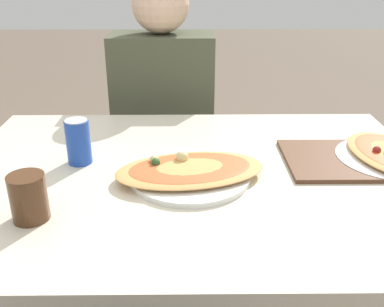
{
  "coord_description": "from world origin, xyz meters",
  "views": [
    {
      "loc": [
        -0.02,
        -1.06,
        1.26
      ],
      "look_at": [
        -0.01,
        -0.01,
        0.78
      ],
      "focal_mm": 42.0,
      "sensor_mm": 36.0,
      "label": 1
    }
  ],
  "objects_px": {
    "person_seated": "(163,102)",
    "pizza_main": "(190,171)",
    "soda_can": "(78,142)",
    "drink_glass": "(29,198)",
    "chair_far_seated": "(165,134)",
    "dining_table": "(194,194)"
  },
  "relations": [
    {
      "from": "person_seated",
      "to": "pizza_main",
      "type": "distance_m",
      "value": 0.72
    },
    {
      "from": "soda_can",
      "to": "drink_glass",
      "type": "bearing_deg",
      "value": -98.91
    },
    {
      "from": "soda_can",
      "to": "pizza_main",
      "type": "bearing_deg",
      "value": -17.62
    },
    {
      "from": "person_seated",
      "to": "soda_can",
      "type": "height_order",
      "value": "person_seated"
    },
    {
      "from": "chair_far_seated",
      "to": "person_seated",
      "type": "height_order",
      "value": "person_seated"
    },
    {
      "from": "dining_table",
      "to": "person_seated",
      "type": "height_order",
      "value": "person_seated"
    },
    {
      "from": "chair_far_seated",
      "to": "soda_can",
      "type": "height_order",
      "value": "chair_far_seated"
    },
    {
      "from": "dining_table",
      "to": "drink_glass",
      "type": "height_order",
      "value": "drink_glass"
    },
    {
      "from": "drink_glass",
      "to": "chair_far_seated",
      "type": "bearing_deg",
      "value": 76.47
    },
    {
      "from": "chair_far_seated",
      "to": "pizza_main",
      "type": "xyz_separation_m",
      "value": [
        0.1,
        -0.82,
        0.23
      ]
    },
    {
      "from": "soda_can",
      "to": "dining_table",
      "type": "bearing_deg",
      "value": -12.14
    },
    {
      "from": "chair_far_seated",
      "to": "person_seated",
      "type": "bearing_deg",
      "value": 90.0
    },
    {
      "from": "dining_table",
      "to": "person_seated",
      "type": "bearing_deg",
      "value": 99.62
    },
    {
      "from": "chair_far_seated",
      "to": "pizza_main",
      "type": "relative_size",
      "value": 2.22
    },
    {
      "from": "chair_far_seated",
      "to": "drink_glass",
      "type": "bearing_deg",
      "value": 76.47
    },
    {
      "from": "chair_far_seated",
      "to": "soda_can",
      "type": "xyz_separation_m",
      "value": [
        -0.2,
        -0.73,
        0.27
      ]
    },
    {
      "from": "pizza_main",
      "to": "soda_can",
      "type": "relative_size",
      "value": 3.34
    },
    {
      "from": "dining_table",
      "to": "pizza_main",
      "type": "xyz_separation_m",
      "value": [
        -0.01,
        -0.03,
        0.08
      ]
    },
    {
      "from": "pizza_main",
      "to": "drink_glass",
      "type": "height_order",
      "value": "drink_glass"
    },
    {
      "from": "dining_table",
      "to": "pizza_main",
      "type": "bearing_deg",
      "value": -111.03
    },
    {
      "from": "person_seated",
      "to": "drink_glass",
      "type": "relative_size",
      "value": 11.26
    },
    {
      "from": "dining_table",
      "to": "soda_can",
      "type": "xyz_separation_m",
      "value": [
        -0.31,
        0.07,
        0.13
      ]
    }
  ]
}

